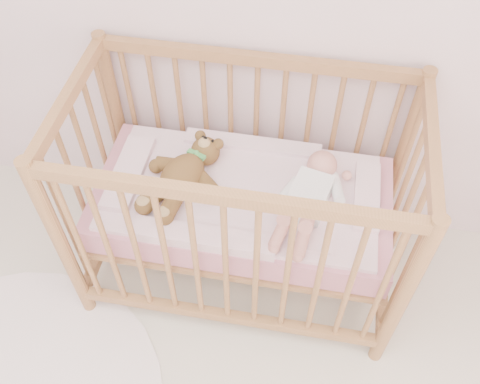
# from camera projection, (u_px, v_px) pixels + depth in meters

# --- Properties ---
(crib) EXTENTS (1.36, 0.76, 1.00)m
(crib) POSITION_uv_depth(u_px,v_px,m) (242.00, 201.00, 2.23)
(crib) COLOR #B8814E
(crib) RESTS_ON floor
(mattress) EXTENTS (1.22, 0.62, 0.13)m
(mattress) POSITION_uv_depth(u_px,v_px,m) (242.00, 203.00, 2.24)
(mattress) COLOR pink
(mattress) RESTS_ON crib
(blanket) EXTENTS (1.10, 0.58, 0.06)m
(blanket) POSITION_uv_depth(u_px,v_px,m) (242.00, 192.00, 2.18)
(blanket) COLOR #F2A6BA
(blanket) RESTS_ON mattress
(baby) EXTENTS (0.38, 0.60, 0.13)m
(baby) POSITION_uv_depth(u_px,v_px,m) (310.00, 193.00, 2.08)
(baby) COLOR white
(baby) RESTS_ON blanket
(teddy_bear) EXTENTS (0.49, 0.58, 0.13)m
(teddy_bear) POSITION_uv_depth(u_px,v_px,m) (182.00, 174.00, 2.13)
(teddy_bear) COLOR brown
(teddy_bear) RESTS_ON blanket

